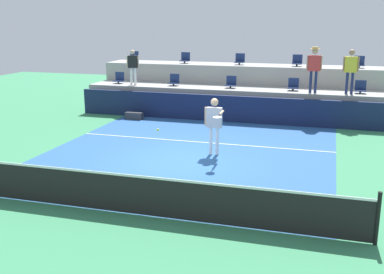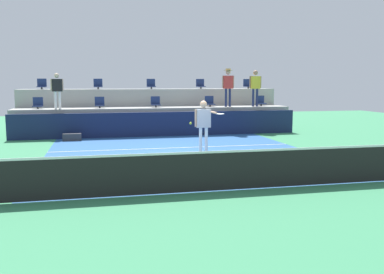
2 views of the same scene
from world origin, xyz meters
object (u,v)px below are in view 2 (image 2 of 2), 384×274
(stadium_chair_lower_left, at_px, (100,103))
(tennis_ball, at_px, (191,123))
(stadium_chair_upper_far_right, at_px, (248,85))
(stadium_chair_upper_right, at_px, (201,85))
(stadium_chair_upper_center, at_px, (151,85))
(tennis_player, at_px, (204,121))
(stadium_chair_lower_center, at_px, (156,103))
(stadium_chair_upper_far_left, at_px, (42,85))
(stadium_chair_lower_far_left, at_px, (38,104))
(spectator_in_white, at_px, (57,88))
(stadium_chair_lower_far_right, at_px, (261,102))
(equipment_bag, at_px, (72,137))
(spectator_with_hat, at_px, (228,83))
(spectator_leaning_on_rail, at_px, (255,84))
(stadium_chair_upper_left, at_px, (98,85))
(stadium_chair_lower_right, at_px, (210,102))

(stadium_chair_lower_left, distance_m, tennis_ball, 8.88)
(stadium_chair_upper_far_right, bearing_deg, tennis_ball, -118.13)
(stadium_chair_upper_right, relative_size, stadium_chair_upper_far_right, 1.00)
(stadium_chair_upper_center, height_order, tennis_player, stadium_chair_upper_center)
(stadium_chair_lower_center, height_order, tennis_player, tennis_player)
(stadium_chair_upper_far_left, height_order, tennis_ball, stadium_chair_upper_far_left)
(stadium_chair_lower_left, height_order, tennis_player, tennis_player)
(stadium_chair_lower_far_left, bearing_deg, stadium_chair_lower_center, 0.00)
(stadium_chair_upper_far_left, xyz_separation_m, stadium_chair_upper_center, (5.38, 0.00, 0.00))
(spectator_in_white, xyz_separation_m, tennis_ball, (4.25, -8.15, -0.92))
(stadium_chair_lower_far_right, bearing_deg, equipment_bag, -168.32)
(spectator_in_white, distance_m, equipment_bag, 2.62)
(stadium_chair_upper_center, distance_m, tennis_player, 8.13)
(spectator_with_hat, xyz_separation_m, tennis_ball, (-3.70, -8.15, -1.13))
(stadium_chair_lower_far_left, relative_size, stadium_chair_upper_center, 1.00)
(spectator_in_white, bearing_deg, spectator_leaning_on_rail, 0.00)
(stadium_chair_upper_center, xyz_separation_m, stadium_chair_upper_right, (2.64, 0.00, 0.00))
(stadium_chair_lower_far_left, xyz_separation_m, stadium_chair_upper_left, (2.69, 1.80, 0.85))
(stadium_chair_lower_center, relative_size, equipment_bag, 0.68)
(stadium_chair_lower_far_right, relative_size, stadium_chair_upper_left, 1.00)
(stadium_chair_upper_far_left, bearing_deg, stadium_chair_upper_center, 0.00)
(stadium_chair_lower_far_right, relative_size, tennis_player, 0.29)
(stadium_chair_lower_center, bearing_deg, equipment_bag, -153.54)
(tennis_ball, distance_m, equipment_bag, 7.64)
(stadium_chair_lower_right, bearing_deg, stadium_chair_upper_center, 145.89)
(spectator_leaning_on_rail, bearing_deg, stadium_chair_upper_far_left, 167.99)
(tennis_player, distance_m, spectator_leaning_on_rail, 7.23)
(stadium_chair_lower_far_right, xyz_separation_m, stadium_chair_upper_right, (-2.70, 1.80, 0.85))
(stadium_chair_lower_far_left, xyz_separation_m, stadium_chair_upper_far_right, (10.67, 1.80, 0.85))
(stadium_chair_upper_far_left, xyz_separation_m, tennis_player, (6.15, -8.00, -1.20))
(stadium_chair_lower_left, distance_m, stadium_chair_upper_right, 5.65)
(stadium_chair_lower_center, distance_m, tennis_ball, 8.54)
(stadium_chair_upper_left, relative_size, stadium_chair_upper_right, 1.00)
(stadium_chair_lower_far_left, xyz_separation_m, spectator_in_white, (0.89, -0.38, 0.73))
(stadium_chair_lower_far_left, height_order, spectator_with_hat, spectator_with_hat)
(tennis_ball, bearing_deg, stadium_chair_lower_left, 105.85)
(tennis_player, bearing_deg, stadium_chair_lower_right, 73.06)
(stadium_chair_upper_far_right, bearing_deg, spectator_leaning_on_rail, -100.77)
(stadium_chair_lower_right, distance_m, spectator_in_white, 7.19)
(stadium_chair_upper_far_right, bearing_deg, tennis_player, -119.52)
(equipment_bag, bearing_deg, stadium_chair_upper_right, 29.72)
(spectator_in_white, bearing_deg, stadium_chair_lower_far_right, 2.24)
(stadium_chair_upper_far_right, bearing_deg, spectator_in_white, -167.41)
(stadium_chair_lower_right, xyz_separation_m, stadium_chair_upper_left, (-5.34, 1.80, 0.85))
(spectator_with_hat, distance_m, spectator_leaning_on_rail, 1.41)
(stadium_chair_upper_left, xyz_separation_m, tennis_ball, (2.46, -10.34, -1.04))
(stadium_chair_lower_far_right, height_order, spectator_with_hat, spectator_with_hat)
(tennis_ball, bearing_deg, spectator_in_white, 117.56)
(stadium_chair_lower_center, bearing_deg, stadium_chair_upper_far_right, 18.68)
(stadium_chair_lower_far_left, distance_m, equipment_bag, 2.77)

